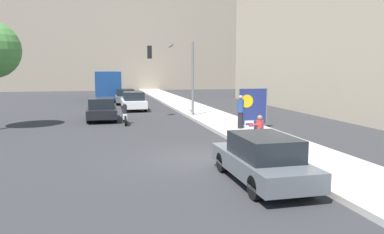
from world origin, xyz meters
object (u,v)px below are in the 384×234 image
Objects in this scene: pedestrian_behind at (245,110)px; parked_car_curbside at (262,159)px; protest_banner at (253,106)px; car_on_road_midblock at (133,101)px; city_bus_on_road at (107,83)px; jogger_on_sidewalk at (241,111)px; traffic_light_pole at (175,65)px; car_on_road_nearest at (102,109)px; motorcycle_on_road at (125,115)px; car_on_road_distant at (125,96)px; seated_protester at (260,128)px.

parked_car_curbside is (-3.46, -10.12, -0.28)m from pedestrian_behind.
parked_car_curbside is (-3.68, -9.53, -0.55)m from protest_banner.
city_bus_on_road reaches higher than car_on_road_midblock.
traffic_light_pole is (-2.29, 6.29, 2.49)m from jogger_on_sidewalk.
city_bus_on_road is (-6.52, 24.07, 0.69)m from jogger_on_sidewalk.
car_on_road_midblock reaches higher than car_on_road_nearest.
car_on_road_nearest is 17.76m from city_bus_on_road.
parked_car_curbside is 20.96m from car_on_road_midblock.
car_on_road_midblock is (-2.38, 5.84, -2.83)m from traffic_light_pole.
car_on_road_midblock is at bearing 112.16° from traffic_light_pole.
city_bus_on_road reaches higher than motorcycle_on_road.
protest_banner is at bearing 68.87° from parked_car_curbside.
pedestrian_behind is at bearing -63.02° from car_on_road_midblock.
car_on_road_midblock is at bearing -31.20° from jogger_on_sidewalk.
car_on_road_midblock is at bearing 94.14° from pedestrian_behind.
city_bus_on_road is (-1.52, 6.17, 1.05)m from car_on_road_distant.
pedestrian_behind is 12.06m from car_on_road_midblock.
traffic_light_pole is 6.91m from car_on_road_midblock.
pedestrian_behind is at bearing -82.29° from jogger_on_sidewalk.
city_bus_on_road reaches higher than jogger_on_sidewalk.
city_bus_on_road is at bearing 85.05° from pedestrian_behind.
protest_banner reaches higher than seated_protester.
car_on_road_nearest is at bearing 140.88° from seated_protester.
car_on_road_nearest is (-4.92, 0.06, -2.85)m from traffic_light_pole.
car_on_road_nearest is at bearing 106.79° from parked_car_curbside.
seated_protester is at bearing -77.89° from city_bus_on_road.
pedestrian_behind is at bearing -31.79° from car_on_road_nearest.
jogger_on_sidewalk is 0.86× the size of protest_banner.
car_on_road_nearest is 0.92× the size of car_on_road_distant.
car_on_road_distant is at bearing 95.02° from parked_car_curbside.
seated_protester is 4.86m from protest_banner.
protest_banner is at bearing -26.68° from motorcycle_on_road.
jogger_on_sidewalk is 0.42× the size of car_on_road_nearest.
parked_car_curbside is (-2.12, -4.95, -0.08)m from seated_protester.
car_on_road_midblock is (-5.47, 10.75, -0.25)m from pedestrian_behind.
traffic_light_pole is 15.30m from parked_car_curbside.
traffic_light_pole reaches higher than pedestrian_behind.
seated_protester is 0.27× the size of car_on_road_nearest.
seated_protester is at bearing 119.55° from jogger_on_sidewalk.
city_bus_on_road reaches higher than protest_banner.
protest_banner is at bearing -72.05° from city_bus_on_road.
car_on_road_midblock is (-4.13, 15.91, -0.05)m from seated_protester.
motorcycle_on_road is at bearing -57.13° from car_on_road_nearest.
traffic_light_pole is at bearing 88.60° from parked_car_curbside.
protest_banner is 7.73m from motorcycle_on_road.
traffic_light_pole is at bearing -76.62° from city_bus_on_road.
motorcycle_on_road is at bearing 133.88° from pedestrian_behind.
parked_car_curbside is 33.05m from city_bus_on_road.
car_on_road_distant is at bearing 93.27° from car_on_road_midblock.
traffic_light_pole reaches higher than protest_banner.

